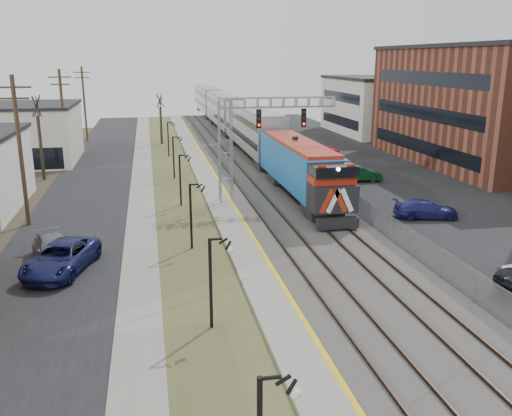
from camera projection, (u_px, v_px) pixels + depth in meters
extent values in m
cube|color=black|center=(89.00, 189.00, 46.88)|extent=(7.00, 120.00, 0.04)
cube|color=gray|center=(142.00, 187.00, 47.72)|extent=(2.00, 120.00, 0.08)
cube|color=#484D29|center=(176.00, 186.00, 48.29)|extent=(4.00, 120.00, 0.06)
cube|color=gray|center=(210.00, 183.00, 48.83)|extent=(2.00, 120.00, 0.24)
cube|color=#595651|center=(264.00, 181.00, 49.77)|extent=(8.00, 120.00, 0.20)
cube|color=black|center=(386.00, 176.00, 52.05)|extent=(16.00, 120.00, 0.04)
cube|color=gold|center=(219.00, 181.00, 48.96)|extent=(0.24, 120.00, 0.01)
cube|color=#2D2119|center=(234.00, 180.00, 49.21)|extent=(0.08, 120.00, 0.15)
cube|color=#2D2119|center=(250.00, 180.00, 49.49)|extent=(0.08, 120.00, 0.15)
cube|color=#2D2119|center=(272.00, 179.00, 49.87)|extent=(0.08, 120.00, 0.15)
cube|color=#2D2119|center=(287.00, 178.00, 50.15)|extent=(0.08, 120.00, 0.15)
cube|color=#1561AE|center=(301.00, 170.00, 42.70)|extent=(3.00, 17.00, 4.25)
cube|color=black|center=(337.00, 223.00, 34.95)|extent=(2.80, 0.50, 0.70)
cube|color=#A5A7B0|center=(253.00, 131.00, 61.75)|extent=(3.00, 22.00, 5.33)
cube|color=#A5A7B0|center=(225.00, 112.00, 83.30)|extent=(3.00, 22.00, 5.33)
cube|color=#A5A7B0|center=(208.00, 101.00, 104.86)|extent=(3.00, 22.00, 5.33)
cube|color=gray|center=(225.00, 153.00, 41.27)|extent=(1.00, 1.00, 8.00)
cube|color=gray|center=(277.00, 102.00, 41.02)|extent=(9.00, 0.80, 0.80)
cube|color=black|center=(259.00, 119.00, 40.62)|extent=(0.35, 0.25, 1.40)
cube|color=black|center=(304.00, 118.00, 41.28)|extent=(0.35, 0.25, 1.40)
cylinder|color=black|center=(211.00, 284.00, 22.24)|extent=(0.14, 0.14, 4.00)
cylinder|color=black|center=(191.00, 217.00, 31.69)|extent=(0.14, 0.14, 4.00)
cylinder|color=black|center=(180.00, 181.00, 41.15)|extent=(0.14, 0.14, 4.00)
cylinder|color=black|center=(174.00, 158.00, 50.60)|extent=(0.14, 0.14, 4.00)
cylinder|color=black|center=(168.00, 140.00, 61.94)|extent=(0.14, 0.14, 4.00)
cylinder|color=#4C3823|center=(21.00, 153.00, 35.54)|extent=(0.28, 0.28, 10.00)
cylinder|color=#4C3823|center=(64.00, 120.00, 54.44)|extent=(0.28, 0.28, 10.00)
cylinder|color=#4C3823|center=(84.00, 104.00, 73.35)|extent=(0.28, 0.28, 10.00)
cube|color=gray|center=(308.00, 172.00, 50.38)|extent=(0.04, 120.00, 1.60)
cube|color=beige|center=(9.00, 135.00, 58.48)|extent=(14.00, 12.00, 6.00)
cube|color=brown|center=(492.00, 107.00, 57.82)|extent=(16.00, 26.00, 12.00)
cube|color=beige|center=(390.00, 106.00, 81.98)|extent=(16.00, 18.00, 8.00)
cylinder|color=#382D23|center=(41.00, 148.00, 49.97)|extent=(0.30, 0.30, 5.95)
cylinder|color=#382D23|center=(161.00, 126.00, 71.18)|extent=(0.30, 0.30, 4.90)
imported|color=navy|center=(426.00, 210.00, 38.27)|extent=(4.73, 2.73, 1.29)
imported|color=gray|center=(334.00, 166.00, 53.64)|extent=(4.56, 3.22, 1.44)
imported|color=#0D421C|center=(358.00, 174.00, 49.81)|extent=(4.43, 1.92, 1.42)
imported|color=#171C52|center=(61.00, 258.00, 28.58)|extent=(4.08, 6.12, 1.56)
imported|color=slate|center=(54.00, 250.00, 30.05)|extent=(3.32, 5.13, 1.38)
imported|color=#AE0D21|center=(318.00, 150.00, 63.05)|extent=(5.45, 3.68, 1.39)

